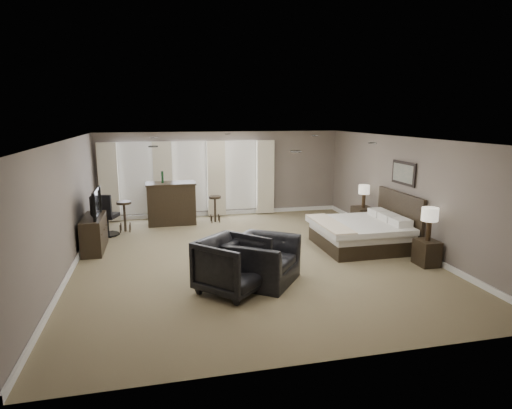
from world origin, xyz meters
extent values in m
cube|color=#726548|center=(0.00, 0.00, 0.00)|extent=(7.60, 8.60, 0.04)
cube|color=silver|center=(0.00, 0.00, 2.60)|extent=(7.60, 8.60, 0.04)
cube|color=#6C625A|center=(0.00, 4.25, 1.30)|extent=(7.50, 0.04, 2.60)
cube|color=#6C625A|center=(0.00, -4.25, 1.30)|extent=(7.50, 0.04, 2.60)
cube|color=#6C625A|center=(-3.75, 0.00, 1.30)|extent=(0.04, 8.50, 2.60)
cube|color=#6C625A|center=(3.75, 0.00, 1.30)|extent=(0.04, 8.50, 2.60)
cube|color=silver|center=(-2.60, 4.19, 1.25)|extent=(1.15, 0.04, 2.05)
cube|color=silver|center=(-1.00, 4.19, 1.25)|extent=(1.15, 0.04, 2.05)
cube|color=silver|center=(0.60, 4.19, 1.25)|extent=(1.15, 0.04, 2.05)
cube|color=beige|center=(-3.35, 4.07, 1.18)|extent=(0.55, 0.12, 2.30)
cube|color=beige|center=(-1.80, 4.07, 1.18)|extent=(0.55, 0.12, 2.30)
cube|color=beige|center=(-0.20, 4.07, 1.18)|extent=(0.55, 0.12, 2.30)
cube|color=beige|center=(1.35, 4.07, 1.18)|extent=(0.55, 0.12, 2.30)
cube|color=silver|center=(2.58, 0.11, 0.64)|extent=(2.02, 1.93, 1.29)
cube|color=black|center=(3.47, -1.34, 0.27)|extent=(0.40, 0.49, 0.53)
cube|color=black|center=(3.47, 1.56, 0.32)|extent=(0.47, 0.58, 0.63)
cube|color=beige|center=(3.47, -1.34, 0.88)|extent=(0.34, 0.34, 0.70)
cube|color=beige|center=(3.47, 1.56, 0.94)|extent=(0.30, 0.30, 0.62)
cube|color=slate|center=(3.70, 0.11, 1.75)|extent=(0.04, 0.96, 0.56)
cube|color=black|center=(-3.45, 1.31, 0.40)|extent=(0.44, 1.38, 0.80)
imported|color=black|center=(-3.45, 1.31, 0.87)|extent=(0.64, 1.11, 0.15)
imported|color=black|center=(-0.11, -1.45, 0.56)|extent=(1.43, 1.52, 1.12)
imported|color=black|center=(-0.74, -1.79, 0.54)|extent=(1.44, 1.44, 1.08)
cube|color=black|center=(-1.60, 3.41, 0.61)|extent=(1.40, 0.73, 1.22)
cube|color=black|center=(-2.87, 2.86, 0.41)|extent=(0.48, 0.48, 0.82)
cube|color=black|center=(-0.35, 3.36, 0.39)|extent=(0.38, 0.38, 0.77)
cube|color=black|center=(-3.29, 2.53, 0.57)|extent=(0.73, 0.73, 1.13)
camera|label=1|loc=(-1.95, -8.86, 3.09)|focal=30.00mm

